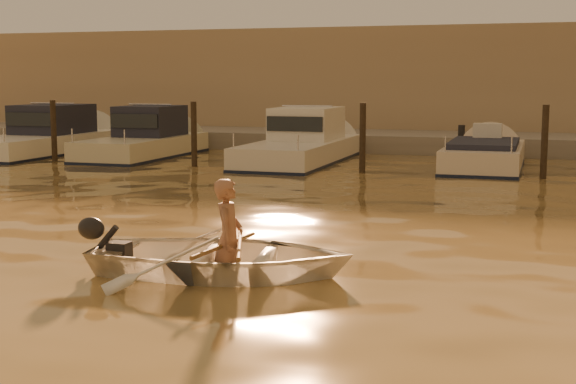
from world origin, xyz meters
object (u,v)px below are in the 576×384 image
(moored_boat_1, at_px, (143,139))
(moored_boat_3, at_px, (484,161))
(moored_boat_0, at_px, (42,137))
(waterfront_building, at_px, (432,85))
(dinghy, at_px, (222,256))
(person, at_px, (229,238))
(moored_boat_2, at_px, (301,143))

(moored_boat_1, xyz_separation_m, moored_boat_3, (11.52, 0.00, -0.40))
(moored_boat_0, distance_m, waterfront_building, 16.74)
(dinghy, relative_size, moored_boat_3, 0.58)
(waterfront_building, bearing_deg, person, -88.43)
(moored_boat_0, height_order, moored_boat_2, same)
(moored_boat_0, bearing_deg, moored_boat_3, 0.00)
(person, relative_size, moored_boat_0, 0.20)
(person, distance_m, moored_boat_1, 17.40)
(dinghy, bearing_deg, moored_boat_3, -17.86)
(dinghy, xyz_separation_m, moored_boat_0, (-13.10, 14.81, 0.37))
(moored_boat_0, bearing_deg, moored_boat_2, 0.00)
(person, bearing_deg, moored_boat_1, 23.35)
(moored_boat_0, xyz_separation_m, moored_boat_3, (15.58, 0.00, -0.40))
(moored_boat_3, bearing_deg, dinghy, -99.49)
(person, xyz_separation_m, moored_boat_3, (2.38, 14.80, -0.29))
(moored_boat_2, bearing_deg, person, -76.93)
(moored_boat_1, distance_m, moored_boat_2, 5.71)
(dinghy, height_order, moored_boat_3, moored_boat_3)
(moored_boat_1, height_order, moored_boat_3, moored_boat_1)
(person, bearing_deg, dinghy, 90.00)
(moored_boat_3, height_order, waterfront_building, waterfront_building)
(person, bearing_deg, waterfront_building, -6.79)
(moored_boat_1, xyz_separation_m, moored_boat_2, (5.71, 0.00, 0.00))
(moored_boat_3, relative_size, waterfront_building, 0.14)
(person, bearing_deg, moored_boat_0, 33.38)
(moored_boat_1, bearing_deg, waterfront_building, 52.51)
(moored_boat_0, xyz_separation_m, waterfront_building, (12.49, 11.00, 1.77))
(waterfront_building, bearing_deg, moored_boat_2, -103.93)
(moored_boat_2, bearing_deg, moored_boat_1, 180.00)
(dinghy, bearing_deg, moored_boat_0, 33.13)
(moored_boat_2, bearing_deg, moored_boat_0, 180.00)
(moored_boat_2, relative_size, waterfront_building, 0.17)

